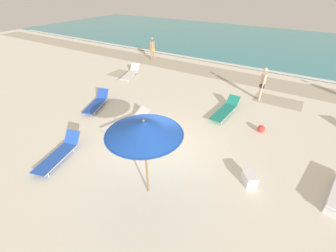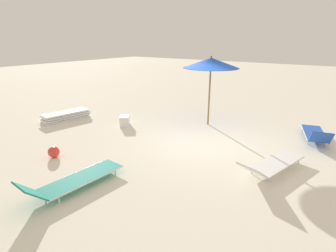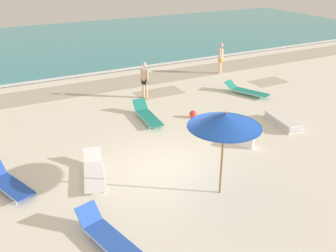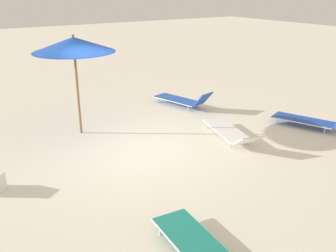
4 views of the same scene
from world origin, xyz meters
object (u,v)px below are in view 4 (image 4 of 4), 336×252
sun_lounger_beside_umbrella (312,120)px  beach_umbrella (74,45)px  sun_lounger_near_water_right (231,132)px  sun_lounger_under_umbrella (183,100)px

sun_lounger_beside_umbrella → beach_umbrella: bearing=-51.0°
beach_umbrella → sun_lounger_beside_umbrella: size_ratio=1.23×
beach_umbrella → sun_lounger_near_water_right: bearing=140.1°
sun_lounger_beside_umbrella → sun_lounger_near_water_right: sun_lounger_beside_umbrella is taller
sun_lounger_under_umbrella → sun_lounger_beside_umbrella: size_ratio=1.03×
sun_lounger_near_water_right → sun_lounger_under_umbrella: bearing=-86.2°
sun_lounger_beside_umbrella → sun_lounger_near_water_right: size_ratio=0.91×
beach_umbrella → sun_lounger_under_umbrella: beach_umbrella is taller
sun_lounger_under_umbrella → sun_lounger_near_water_right: size_ratio=0.93×
beach_umbrella → sun_lounger_under_umbrella: size_ratio=1.20×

